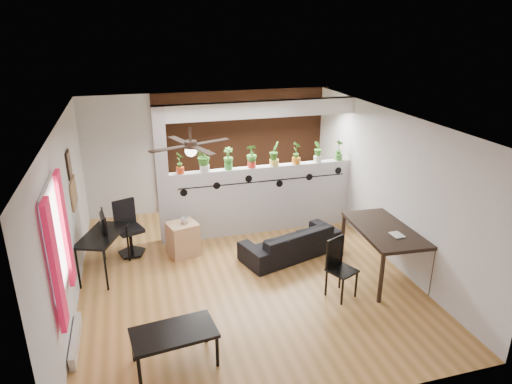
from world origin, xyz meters
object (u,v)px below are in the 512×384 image
object	(u,v)px
computer_desk	(102,238)
dining_table	(387,233)
potted_plant_5	(296,152)
potted_plant_1	(204,158)
sofa	(291,242)
coffee_table	(174,335)
potted_plant_4	(274,153)
folding_chair	(338,262)
potted_plant_2	(228,158)
office_chair	(129,231)
cube_shelf	(183,239)
potted_plant_0	(180,162)
potted_plant_7	(339,149)
potted_plant_6	(318,151)
ceiling_fan	(191,147)
cup	(185,220)
potted_plant_3	(252,155)

from	to	relation	value
computer_desk	dining_table	world-z (taller)	dining_table
potted_plant_5	potted_plant_1	bearing A→B (deg)	180.00
sofa	coffee_table	bearing A→B (deg)	26.85
potted_plant_1	potted_plant_4	distance (m)	1.35
potted_plant_4	potted_plant_5	xyz separation A→B (m)	(0.45, -0.00, -0.01)
potted_plant_1	folding_chair	world-z (taller)	potted_plant_1
potted_plant_4	potted_plant_2	bearing A→B (deg)	-180.00
office_chair	coffee_table	distance (m)	3.13
cube_shelf	dining_table	size ratio (longest dim) A/B	0.38
potted_plant_0	sofa	world-z (taller)	potted_plant_0
potted_plant_1	sofa	world-z (taller)	potted_plant_1
potted_plant_5	coffee_table	xyz separation A→B (m)	(-2.80, -3.38, -1.17)
potted_plant_0	potted_plant_5	size ratio (longest dim) A/B	0.91
cube_shelf	folding_chair	xyz separation A→B (m)	(2.11, -1.93, 0.25)
potted_plant_1	potted_plant_7	world-z (taller)	potted_plant_1
potted_plant_6	ceiling_fan	bearing A→B (deg)	-146.59
potted_plant_0	computer_desk	xyz separation A→B (m)	(-1.42, -0.93, -0.90)
potted_plant_2	cup	distance (m)	1.43
potted_plant_2	potted_plant_4	bearing A→B (deg)	0.00
cube_shelf	coffee_table	xyz separation A→B (m)	(-0.46, -2.80, 0.12)
potted_plant_1	potted_plant_6	xyz separation A→B (m)	(2.26, 0.00, -0.03)
cup	potted_plant_0	bearing A→B (deg)	86.59
potted_plant_0	potted_plant_4	distance (m)	1.81
potted_plant_4	cube_shelf	xyz separation A→B (m)	(-1.89, -0.58, -1.30)
ceiling_fan	folding_chair	distance (m)	2.79
cup	potted_plant_2	bearing A→B (deg)	31.87
potted_plant_2	computer_desk	xyz separation A→B (m)	(-2.32, -0.93, -0.91)
potted_plant_0	potted_plant_2	size ratio (longest dim) A/B	0.98
potted_plant_1	coffee_table	size ratio (longest dim) A/B	0.45
cup	computer_desk	world-z (taller)	computer_desk
potted_plant_7	cup	xyz separation A→B (m)	(-3.19, -0.58, -0.91)
ceiling_fan	computer_desk	xyz separation A→B (m)	(-1.40, 0.87, -1.65)
potted_plant_0	folding_chair	xyz separation A→B (m)	(2.02, -2.51, -1.01)
folding_chair	computer_desk	bearing A→B (deg)	155.26
ceiling_fan	potted_plant_6	xyz separation A→B (m)	(2.73, 1.80, -0.74)
potted_plant_6	potted_plant_0	bearing A→B (deg)	180.00
potted_plant_7	folding_chair	world-z (taller)	potted_plant_7
potted_plant_1	ceiling_fan	bearing A→B (deg)	-104.68
potted_plant_7	folding_chair	xyz separation A→B (m)	(-1.14, -2.51, -1.02)
potted_plant_0	potted_plant_7	xyz separation A→B (m)	(3.16, 0.00, 0.01)
sofa	potted_plant_6	bearing A→B (deg)	-147.00
potted_plant_7	potted_plant_1	bearing A→B (deg)	-180.00
potted_plant_3	cube_shelf	world-z (taller)	potted_plant_3
sofa	office_chair	bearing A→B (deg)	-34.21
potted_plant_2	potted_plant_5	world-z (taller)	potted_plant_5
computer_desk	potted_plant_5	bearing A→B (deg)	14.14
potted_plant_0	potted_plant_3	world-z (taller)	potted_plant_3
potted_plant_5	folding_chair	world-z (taller)	potted_plant_5
potted_plant_7	coffee_table	bearing A→B (deg)	-137.62
potted_plant_3	potted_plant_2	bearing A→B (deg)	180.00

